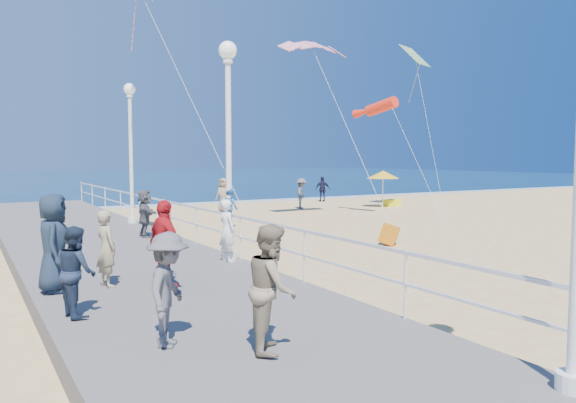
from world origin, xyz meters
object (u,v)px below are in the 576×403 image
spectator_1 (272,288)px  box_kite (389,236)px  spectator_6 (106,248)px  toddler_held (230,207)px  beach_walker_b (323,189)px  lamp_post_far (131,138)px  spectator_3 (165,245)px  beach_chair_right (394,203)px  woman_holding_toddler (227,231)px  beach_walker_a (301,194)px  lamp_post_mid (228,127)px  spectator_7 (76,271)px  spectator_0 (165,242)px  beach_umbrella (383,175)px  spectator_4 (54,243)px  spectator_2 (168,289)px  spectator_5 (145,213)px  beach_walker_c (223,195)px

spectator_1 → box_kite: bearing=-18.1°
spectator_6 → spectator_1: bearing=178.3°
toddler_held → beach_walker_b: (14.86, 18.03, -0.88)m
lamp_post_far → spectator_3: lamp_post_far is taller
spectator_3 → beach_chair_right: spectator_3 is taller
woman_holding_toddler → beach_walker_a: (11.11, 14.52, -0.29)m
spectator_6 → box_kite: 10.35m
spectator_3 → spectator_6: spectator_3 is taller
lamp_post_mid → box_kite: size_ratio=8.87×
lamp_post_far → woman_holding_toddler: 9.48m
lamp_post_far → beach_walker_b: 17.65m
spectator_7 → beach_chair_right: bearing=-60.2°
spectator_0 → beach_umbrella: beach_umbrella is taller
spectator_1 → beach_walker_b: spectator_1 is taller
lamp_post_far → spectator_0: bearing=-101.3°
spectator_0 → spectator_4: size_ratio=0.86×
toddler_held → beach_umbrella: (15.54, 12.77, 0.20)m
spectator_7 → beach_chair_right: spectator_7 is taller
box_kite → beach_walker_a: bearing=27.3°
spectator_3 → lamp_post_far: bearing=-23.1°
spectator_6 → spectator_2: bearing=165.0°
spectator_7 → box_kite: bearing=-73.5°
spectator_2 → spectator_5: bearing=18.7°
spectator_7 → beach_walker_c: size_ratio=0.80×
spectator_2 → spectator_5: size_ratio=1.02×
beach_walker_c → lamp_post_mid: bearing=-59.9°
beach_umbrella → beach_walker_a: bearing=160.7°
woman_holding_toddler → spectator_6: size_ratio=1.01×
woman_holding_toddler → spectator_2: size_ratio=0.98×
toddler_held → beach_walker_b: 23.38m
spectator_2 → lamp_post_far: bearing=20.1°
lamp_post_far → spectator_2: lamp_post_far is taller
lamp_post_mid → spectator_1: 7.02m
beach_walker_a → lamp_post_far: bearing=153.5°
spectator_4 → beach_chair_right: size_ratio=3.38×
lamp_post_mid → spectator_3: bearing=-137.3°
spectator_2 → beach_chair_right: size_ratio=2.82×
spectator_3 → beach_walker_a: (13.32, 16.52, -0.39)m
woman_holding_toddler → toddler_held: (0.15, 0.15, 0.55)m
spectator_0 → spectator_3: spectator_3 is taller
beach_walker_c → box_kite: size_ratio=3.03×
toddler_held → box_kite: size_ratio=1.53×
beach_walker_b → spectator_3: bearing=69.4°
spectator_7 → box_kite: (10.73, 4.94, -0.83)m
spectator_5 → beach_walker_c: size_ratio=0.83×
beach_walker_c → box_kite: bearing=-35.9°
spectator_2 → beach_walker_b: bearing=-4.7°
spectator_3 → beach_chair_right: size_ratio=3.14×
lamp_post_mid → spectator_7: bearing=-142.1°
spectator_2 → spectator_6: bearing=32.1°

